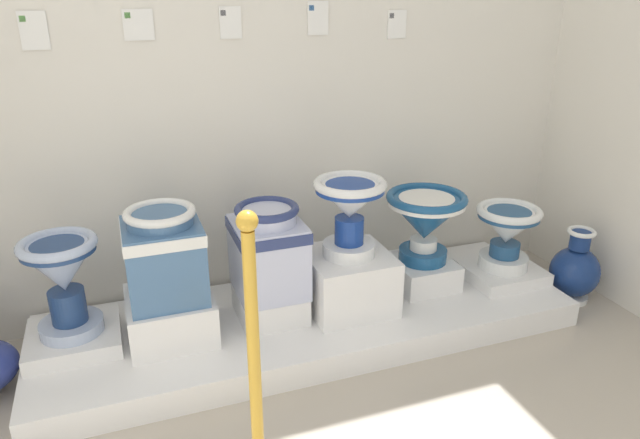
% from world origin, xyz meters
% --- Properties ---
extents(display_platform, '(2.54, 0.80, 0.13)m').
position_xyz_m(display_platform, '(1.63, 2.42, 0.06)').
color(display_platform, white).
rests_on(display_platform, ground_plane).
extents(plinth_block_slender_white, '(0.39, 0.36, 0.07)m').
position_xyz_m(plinth_block_slender_white, '(0.57, 2.48, 0.16)').
color(plinth_block_slender_white, white).
rests_on(plinth_block_slender_white, display_platform).
extents(antique_toilet_slender_white, '(0.32, 0.32, 0.43)m').
position_xyz_m(antique_toilet_slender_white, '(0.57, 2.48, 0.48)').
color(antique_toilet_slender_white, '#ABBCDD').
rests_on(antique_toilet_slender_white, plinth_block_slender_white).
extents(plinth_block_broad_patterned, '(0.37, 0.38, 0.20)m').
position_xyz_m(plinth_block_broad_patterned, '(0.98, 2.42, 0.22)').
color(plinth_block_broad_patterned, white).
rests_on(plinth_block_broad_patterned, display_platform).
extents(antique_toilet_broad_patterned, '(0.33, 0.34, 0.41)m').
position_xyz_m(antique_toilet_broad_patterned, '(0.98, 2.42, 0.54)').
color(antique_toilet_broad_patterned, '#416793').
rests_on(antique_toilet_broad_patterned, plinth_block_broad_patterned).
extents(plinth_block_pale_glazed, '(0.30, 0.32, 0.13)m').
position_xyz_m(plinth_block_pale_glazed, '(1.43, 2.43, 0.19)').
color(plinth_block_pale_glazed, white).
rests_on(plinth_block_pale_glazed, display_platform).
extents(antique_toilet_pale_glazed, '(0.31, 0.34, 0.42)m').
position_xyz_m(antique_toilet_pale_glazed, '(1.43, 2.43, 0.48)').
color(antique_toilet_pale_glazed, silver).
rests_on(antique_toilet_pale_glazed, plinth_block_pale_glazed).
extents(plinth_block_leftmost, '(0.39, 0.39, 0.28)m').
position_xyz_m(plinth_block_leftmost, '(1.81, 2.39, 0.26)').
color(plinth_block_leftmost, white).
rests_on(plinth_block_leftmost, display_platform).
extents(antique_toilet_leftmost, '(0.33, 0.33, 0.37)m').
position_xyz_m(antique_toilet_leftmost, '(1.81, 2.39, 0.65)').
color(antique_toilet_leftmost, white).
rests_on(antique_toilet_leftmost, plinth_block_leftmost).
extents(plinth_block_rightmost, '(0.30, 0.33, 0.14)m').
position_xyz_m(plinth_block_rightmost, '(2.26, 2.47, 0.19)').
color(plinth_block_rightmost, white).
rests_on(plinth_block_rightmost, display_platform).
extents(antique_toilet_rightmost, '(0.40, 0.40, 0.36)m').
position_xyz_m(antique_toilet_rightmost, '(2.26, 2.47, 0.50)').
color(antique_toilet_rightmost, '#1B4F82').
rests_on(antique_toilet_rightmost, plinth_block_rightmost).
extents(plinth_block_squat_floral, '(0.38, 0.35, 0.07)m').
position_xyz_m(plinth_block_squat_floral, '(2.70, 2.38, 0.16)').
color(plinth_block_squat_floral, white).
rests_on(plinth_block_squat_floral, display_platform).
extents(antique_toilet_squat_floral, '(0.33, 0.33, 0.34)m').
position_xyz_m(antique_toilet_squat_floral, '(2.70, 2.38, 0.41)').
color(antique_toilet_squat_floral, white).
rests_on(antique_toilet_squat_floral, plinth_block_squat_floral).
extents(info_placard_first, '(0.11, 0.01, 0.15)m').
position_xyz_m(info_placard_first, '(0.59, 2.84, 1.41)').
color(info_placard_first, white).
extents(info_placard_second, '(0.13, 0.01, 0.13)m').
position_xyz_m(info_placard_second, '(1.00, 2.84, 1.43)').
color(info_placard_second, white).
extents(info_placard_third, '(0.10, 0.01, 0.14)m').
position_xyz_m(info_placard_third, '(1.40, 2.84, 1.43)').
color(info_placard_third, white).
extents(info_placard_fourth, '(0.10, 0.01, 0.15)m').
position_xyz_m(info_placard_fourth, '(1.82, 2.84, 1.44)').
color(info_placard_fourth, white).
extents(info_placard_fifth, '(0.10, 0.01, 0.14)m').
position_xyz_m(info_placard_fifth, '(2.24, 2.84, 1.41)').
color(info_placard_fifth, white).
extents(decorative_vase_corner, '(0.26, 0.26, 0.41)m').
position_xyz_m(decorative_vase_corner, '(3.06, 2.24, 0.17)').
color(decorative_vase_corner, white).
rests_on(decorative_vase_corner, ground_plane).
extents(stanchion_post_near_left, '(0.24, 0.24, 1.00)m').
position_xyz_m(stanchion_post_near_left, '(1.16, 1.58, 0.31)').
color(stanchion_post_near_left, gold).
rests_on(stanchion_post_near_left, ground_plane).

